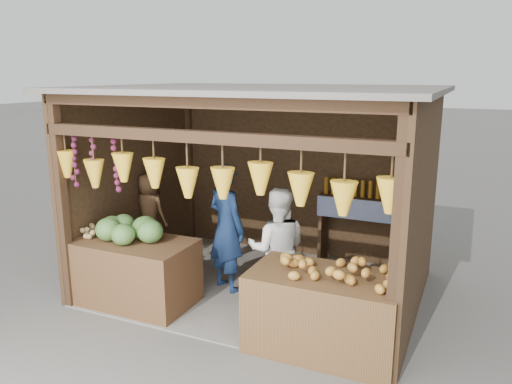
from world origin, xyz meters
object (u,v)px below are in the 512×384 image
at_px(counter_left, 135,272).
at_px(counter_right, 324,312).
at_px(woman_standing, 277,249).
at_px(vendor_seated, 150,211).
at_px(man_standing, 227,228).

height_order(counter_left, counter_right, counter_right).
bearing_deg(woman_standing, vendor_seated, -31.25).
relative_size(man_standing, woman_standing, 1.13).
bearing_deg(man_standing, woman_standing, -171.40).
distance_m(counter_right, vendor_seated, 3.29).
bearing_deg(counter_left, woman_standing, 19.97).
height_order(counter_right, vendor_seated, vendor_seated).
height_order(man_standing, vendor_seated, man_standing).
distance_m(counter_left, woman_standing, 1.80).
height_order(counter_right, man_standing, man_standing).
height_order(counter_left, man_standing, man_standing).
height_order(woman_standing, vendor_seated, woman_standing).
height_order(counter_right, woman_standing, woman_standing).
relative_size(counter_right, man_standing, 0.90).
xyz_separation_m(counter_left, counter_right, (2.46, -0.10, 0.01)).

